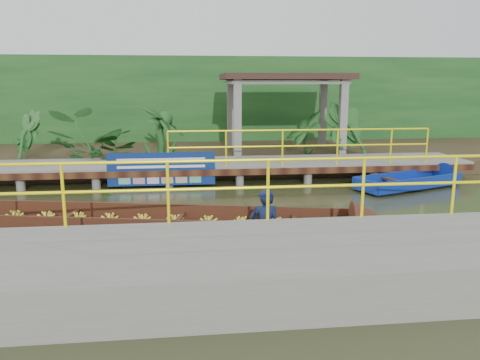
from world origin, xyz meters
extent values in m
plane|color=#32361B|center=(0.00, 0.00, 0.00)|extent=(80.00, 80.00, 0.00)
cube|color=#312418|center=(0.00, 7.50, 0.23)|extent=(30.00, 8.00, 0.45)
cube|color=slate|center=(0.00, 3.50, 0.50)|extent=(16.00, 2.00, 0.15)
cube|color=black|center=(0.00, 2.50, 0.42)|extent=(16.00, 0.12, 0.18)
cylinder|color=#FFEF0D|center=(2.75, 2.55, 1.57)|extent=(7.50, 0.05, 0.05)
cylinder|color=#FFEF0D|center=(2.75, 2.55, 1.12)|extent=(7.50, 0.05, 0.05)
cylinder|color=#FFEF0D|center=(2.75, 2.55, 1.07)|extent=(0.05, 0.05, 1.00)
cylinder|color=slate|center=(-6.00, 4.30, 0.22)|extent=(0.24, 0.24, 0.55)
cylinder|color=slate|center=(-4.00, 2.70, 0.22)|extent=(0.24, 0.24, 0.55)
cylinder|color=slate|center=(-4.00, 4.30, 0.22)|extent=(0.24, 0.24, 0.55)
cylinder|color=slate|center=(-2.00, 2.70, 0.22)|extent=(0.24, 0.24, 0.55)
cylinder|color=slate|center=(-2.00, 4.30, 0.22)|extent=(0.24, 0.24, 0.55)
cylinder|color=slate|center=(0.00, 2.70, 0.22)|extent=(0.24, 0.24, 0.55)
cylinder|color=slate|center=(0.00, 4.30, 0.22)|extent=(0.24, 0.24, 0.55)
cylinder|color=slate|center=(2.00, 2.70, 0.22)|extent=(0.24, 0.24, 0.55)
cylinder|color=slate|center=(2.00, 4.30, 0.22)|extent=(0.24, 0.24, 0.55)
cylinder|color=slate|center=(4.00, 2.70, 0.22)|extent=(0.24, 0.24, 0.55)
cylinder|color=slate|center=(4.00, 4.30, 0.22)|extent=(0.24, 0.24, 0.55)
cylinder|color=slate|center=(6.00, 2.70, 0.22)|extent=(0.24, 0.24, 0.55)
cylinder|color=slate|center=(6.00, 4.30, 0.22)|extent=(0.24, 0.24, 0.55)
cylinder|color=slate|center=(0.00, 2.70, 0.22)|extent=(0.24, 0.24, 0.55)
cube|color=slate|center=(1.00, -4.20, 0.30)|extent=(18.00, 2.40, 0.70)
cylinder|color=#FFEF0D|center=(1.00, -3.05, 1.65)|extent=(10.00, 0.05, 0.05)
cylinder|color=#FFEF0D|center=(1.00, -3.05, 1.20)|extent=(10.00, 0.05, 0.05)
cylinder|color=#FFEF0D|center=(1.00, -3.05, 1.15)|extent=(0.05, 0.05, 1.00)
cube|color=slate|center=(1.20, 5.10, 1.60)|extent=(0.25, 0.25, 2.80)
cube|color=slate|center=(4.80, 5.10, 1.60)|extent=(0.25, 0.25, 2.80)
cube|color=slate|center=(1.20, 7.50, 1.60)|extent=(0.25, 0.25, 2.80)
cube|color=slate|center=(4.80, 7.50, 1.60)|extent=(0.25, 0.25, 2.80)
cube|color=slate|center=(3.00, 6.30, 2.90)|extent=(4.00, 2.60, 0.12)
cube|color=#361F1B|center=(3.00, 6.30, 3.10)|extent=(4.40, 3.00, 0.20)
cube|color=#15421A|center=(0.00, 10.00, 2.00)|extent=(30.00, 0.80, 4.00)
cube|color=#391E0F|center=(-1.79, -1.28, 0.07)|extent=(9.02, 2.97, 0.07)
cube|color=#391E0F|center=(-1.67, -0.73, 0.22)|extent=(8.80, 1.93, 0.38)
cube|color=#391E0F|center=(-1.90, -1.83, 0.22)|extent=(8.80, 1.93, 0.38)
cone|color=#391E0F|center=(3.10, -2.32, 0.16)|extent=(1.32, 1.29, 1.08)
ellipsoid|color=#15421A|center=(1.73, -2.03, 0.18)|extent=(0.72, 0.61, 0.29)
imported|color=#101A3B|center=(0.96, -1.86, 0.90)|extent=(0.58, 0.39, 1.59)
cube|color=navy|center=(5.59, 1.74, 0.10)|extent=(3.26, 2.00, 0.10)
cube|color=navy|center=(5.42, 2.18, 0.23)|extent=(2.94, 1.18, 0.31)
cube|color=navy|center=(5.76, 1.30, 0.23)|extent=(2.94, 1.18, 0.31)
cube|color=navy|center=(4.13, 1.18, 0.23)|extent=(0.40, 0.90, 0.31)
cone|color=navy|center=(7.25, 2.38, 0.17)|extent=(0.90, 1.04, 0.88)
cube|color=black|center=(5.10, 1.55, 0.27)|extent=(0.43, 0.91, 0.05)
cube|color=navy|center=(-1.19, 2.48, 0.55)|extent=(2.94, 0.03, 0.92)
cube|color=white|center=(-1.19, 2.46, 0.82)|extent=(2.39, 0.01, 0.07)
cube|color=white|center=(-1.19, 2.46, 0.62)|extent=(2.39, 0.01, 0.07)
imported|color=#15421A|center=(-5.84, 5.30, 1.37)|extent=(1.48, 1.48, 1.85)
imported|color=#15421A|center=(-3.34, 5.30, 1.37)|extent=(1.48, 1.48, 1.85)
imported|color=#15421A|center=(-1.34, 5.30, 1.37)|extent=(1.48, 1.48, 1.85)
imported|color=#15421A|center=(3.66, 5.30, 1.37)|extent=(1.48, 1.48, 1.85)
imported|color=#15421A|center=(5.16, 5.30, 1.37)|extent=(1.48, 1.48, 1.85)
camera|label=1|loc=(-0.50, -10.32, 2.83)|focal=35.00mm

